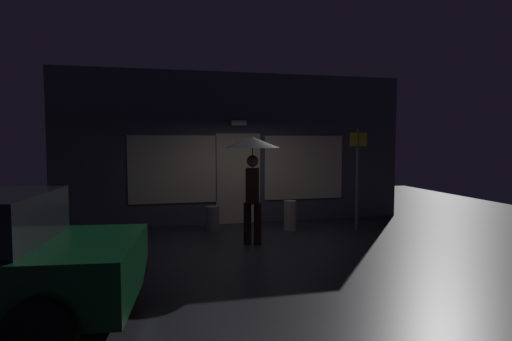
{
  "coord_description": "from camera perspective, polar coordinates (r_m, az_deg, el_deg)",
  "views": [
    {
      "loc": [
        -1.94,
        -7.83,
        2.01
      ],
      "look_at": [
        -0.07,
        0.01,
        1.45
      ],
      "focal_mm": 29.4,
      "sensor_mm": 36.0,
      "label": 1
    }
  ],
  "objects": [
    {
      "name": "sidewalk_bollard",
      "position": [
        9.47,
        -5.93,
        -6.56
      ],
      "size": [
        0.3,
        0.3,
        0.56
      ],
      "primitive_type": "cylinder",
      "color": "slate",
      "rests_on": "ground"
    },
    {
      "name": "building_facade",
      "position": [
        10.36,
        -2.62,
        2.93
      ],
      "size": [
        8.59,
        0.48,
        3.68
      ],
      "color": "#4C4C56",
      "rests_on": "ground"
    },
    {
      "name": "ground_plane",
      "position": [
        8.32,
        0.49,
        -9.99
      ],
      "size": [
        18.0,
        18.0,
        0.0
      ],
      "primitive_type": "plane",
      "color": "#26262B"
    },
    {
      "name": "sidewalk_bollard_2",
      "position": [
        9.54,
        4.66,
        -6.12
      ],
      "size": [
        0.28,
        0.28,
        0.67
      ],
      "primitive_type": "cylinder",
      "color": "#B2A899",
      "rests_on": "ground"
    },
    {
      "name": "person_with_umbrella",
      "position": [
        8.06,
        -0.47,
        1.33
      ],
      "size": [
        1.06,
        1.06,
        2.09
      ],
      "rotation": [
        0.0,
        0.0,
        -1.85
      ],
      "color": "black",
      "rests_on": "ground"
    },
    {
      "name": "street_sign_post",
      "position": [
        9.67,
        13.64,
        -0.27
      ],
      "size": [
        0.4,
        0.07,
        2.3
      ],
      "color": "#595B60",
      "rests_on": "ground"
    }
  ]
}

